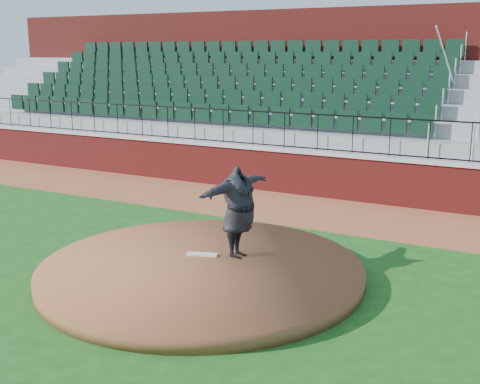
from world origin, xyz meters
name	(u,v)px	position (x,y,z in m)	size (l,w,h in m)	color
ground	(201,279)	(0.00, 0.00, 0.00)	(90.00, 90.00, 0.00)	#174D16
warning_track	(312,210)	(0.00, 5.40, 0.01)	(34.00, 3.20, 0.01)	brown
field_wall	(333,177)	(0.00, 7.00, 0.60)	(34.00, 0.35, 1.20)	maroon
wall_cap	(334,154)	(0.00, 7.00, 1.25)	(34.00, 0.45, 0.10)	#B7B7B7
wall_railing	(335,134)	(0.00, 7.00, 1.80)	(34.00, 0.05, 1.00)	black
seating_stands	(365,107)	(0.00, 9.72, 2.30)	(34.00, 5.10, 4.60)	gray
concourse_wall	(389,88)	(0.00, 12.52, 2.75)	(34.00, 0.50, 5.50)	maroon
pitchers_mound	(201,271)	(-0.04, 0.08, 0.12)	(5.86, 5.86, 0.25)	brown
pitching_rubber	(202,254)	(-0.27, 0.49, 0.27)	(0.58, 0.14, 0.04)	white
pitcher	(239,212)	(0.37, 0.76, 1.11)	(2.12, 0.58, 1.72)	black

